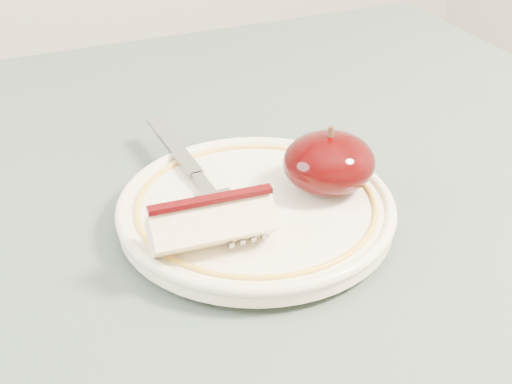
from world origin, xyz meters
name	(u,v)px	position (x,y,z in m)	size (l,w,h in m)	color
table	(217,367)	(0.00, 0.00, 0.66)	(0.90, 0.90, 0.75)	brown
plate	(256,209)	(0.05, 0.04, 0.76)	(0.20, 0.20, 0.02)	#EBE3C5
apple_half	(329,162)	(0.11, 0.04, 0.79)	(0.07, 0.07, 0.05)	black
apple_wedge	(212,224)	(0.00, 0.00, 0.79)	(0.08, 0.04, 0.04)	beige
fork	(197,176)	(0.02, 0.09, 0.77)	(0.03, 0.20, 0.00)	gray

